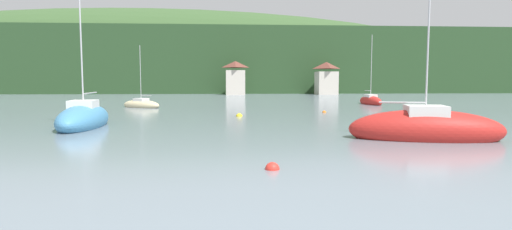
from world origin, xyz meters
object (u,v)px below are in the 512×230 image
shore_building_westcentral (326,79)px  sailboat_far_10 (371,101)px  sailboat_mid_9 (84,119)px  mooring_buoy_far (272,169)px  sailboat_far_2 (141,105)px  mooring_buoy_near (239,116)px  shore_building_west (235,78)px  sailboat_mid_3 (425,129)px  mooring_buoy_mid (324,112)px

shore_building_westcentral → sailboat_far_10: size_ratio=0.76×
sailboat_mid_9 → mooring_buoy_far: sailboat_mid_9 is taller
sailboat_far_2 → mooring_buoy_near: sailboat_far_2 is taller
shore_building_west → sailboat_mid_3: bearing=-82.4°
sailboat_far_10 → mooring_buoy_near: (-18.13, -17.19, -0.42)m
shore_building_westcentral → mooring_buoy_mid: shore_building_westcentral is taller
mooring_buoy_mid → sailboat_mid_9: bearing=-150.7°
sailboat_far_10 → mooring_buoy_far: sailboat_far_10 is taller
sailboat_far_10 → shore_building_west: bearing=-156.0°
shore_building_westcentral → sailboat_far_2: (-32.66, -42.64, -3.28)m
sailboat_mid_3 → mooring_buoy_near: sailboat_mid_3 is taller
shore_building_west → mooring_buoy_far: shore_building_west is taller
sailboat_mid_3 → mooring_buoy_near: bearing=137.4°
sailboat_mid_9 → mooring_buoy_far: size_ratio=22.07×
mooring_buoy_near → mooring_buoy_mid: (8.61, 3.82, 0.00)m
sailboat_mid_3 → mooring_buoy_near: size_ratio=15.70×
shore_building_westcentral → mooring_buoy_far: size_ratio=14.00×
sailboat_far_2 → sailboat_mid_3: sailboat_mid_3 is taller
shore_building_westcentral → mooring_buoy_mid: size_ratio=18.59×
shore_building_westcentral → sailboat_mid_9: size_ratio=0.63×
sailboat_far_2 → sailboat_mid_9: size_ratio=0.66×
shore_building_west → mooring_buoy_mid: size_ratio=18.90×
sailboat_mid_9 → mooring_buoy_far: 18.40m
shore_building_westcentral → mooring_buoy_far: bearing=-105.1°
mooring_buoy_near → mooring_buoy_mid: 9.42m
sailboat_mid_9 → sailboat_far_10: size_ratio=1.21×
shore_building_west → shore_building_westcentral: 20.87m
sailboat_mid_9 → mooring_buoy_near: 13.11m
sailboat_mid_3 → mooring_buoy_near: 17.57m
shore_building_west → sailboat_mid_3: size_ratio=0.83×
shore_building_west → mooring_buoy_far: (0.23, -76.17, -3.66)m
sailboat_far_2 → shore_building_westcentral: bearing=-94.0°
shore_building_westcentral → mooring_buoy_near: shore_building_westcentral is taller
mooring_buoy_mid → mooring_buoy_far: size_ratio=0.75×
shore_building_west → sailboat_mid_9: 63.06m
shore_building_west → sailboat_mid_3: (9.29, -69.37, -3.10)m
shore_building_westcentral → sailboat_far_2: size_ratio=0.97×
sailboat_far_2 → sailboat_far_10: sailboat_far_10 is taller
shore_building_westcentral → sailboat_far_10: sailboat_far_10 is taller
sailboat_far_10 → mooring_buoy_near: bearing=-47.7°
shore_building_westcentral → sailboat_far_10: (-3.19, -38.07, -3.19)m
shore_building_west → mooring_buoy_near: shore_building_west is taller
shore_building_west → sailboat_far_2: bearing=-105.6°
sailboat_mid_3 → sailboat_far_10: sailboat_far_10 is taller
shore_building_west → sailboat_far_2: 43.89m
sailboat_mid_9 → sailboat_far_10: (29.10, 24.37, -0.12)m
sailboat_far_2 → mooring_buoy_near: (11.34, -12.62, -0.33)m
sailboat_far_10 → mooring_buoy_near: 24.99m
mooring_buoy_far → sailboat_far_10: bearing=65.7°
shore_building_westcentral → mooring_buoy_mid: (-12.72, -51.44, -3.61)m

